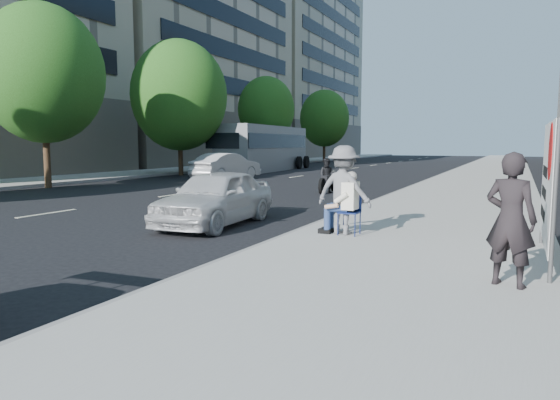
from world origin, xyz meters
The scene contains 16 objects.
ground centered at (0.00, 0.00, 0.00)m, with size 160.00×160.00×0.00m, color black.
near_sidewalk centered at (4.00, 20.00, 0.07)m, with size 5.00×120.00×0.15m, color #A2A097.
far_sidewalk centered at (-16.75, 20.00, 0.07)m, with size 4.50×120.00×0.15m, color #A2A097.
far_bldg_north centered at (-30.00, 62.00, 14.00)m, with size 22.00×28.00×28.00m, color #C4B193.
tree_far_b centered at (-13.70, 8.00, 5.13)m, with size 5.40×5.40×8.24m.
tree_far_c centered at (-13.70, 18.00, 5.02)m, with size 6.00×6.00×8.47m.
tree_far_d centered at (-13.70, 30.00, 4.89)m, with size 4.80×4.80×7.65m.
tree_far_e centered at (-13.70, 44.00, 4.78)m, with size 5.40×5.40×7.89m.
seated_protester centered at (2.55, 1.79, 0.87)m, with size 0.83×1.11×1.31m.
jogger centered at (2.52, 1.79, 1.06)m, with size 1.18×0.68×1.83m, color slate.
pedestrian_woman centered at (5.69, -0.92, 1.03)m, with size 0.64×0.42×1.77m, color black.
protest_banner centered at (6.18, 0.96, 1.40)m, with size 0.08×3.06×2.20m.
white_sedan_near centered at (-1.00, 2.40, 0.69)m, with size 1.64×4.07×1.39m, color silver.
white_sedan_mid centered at (-9.04, 15.95, 0.75)m, with size 1.58×4.54×1.50m, color #BCBCBC.
motorcycle centered at (-1.34, 11.38, 0.64)m, with size 0.73×2.05×1.42m.
bus centered at (-11.41, 25.35, 1.64)m, with size 3.58×12.24×3.30m.
Camera 1 is at (5.74, -7.99, 2.01)m, focal length 32.00 mm.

